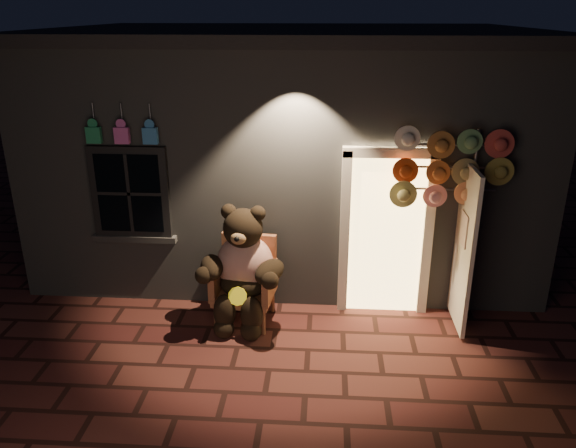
{
  "coord_description": "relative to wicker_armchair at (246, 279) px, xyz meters",
  "views": [
    {
      "loc": [
        0.57,
        -5.18,
        3.74
      ],
      "look_at": [
        0.14,
        1.0,
        1.35
      ],
      "focal_mm": 35.0,
      "sensor_mm": 36.0,
      "label": 1
    }
  ],
  "objects": [
    {
      "name": "wicker_armchair",
      "position": [
        0.0,
        0.0,
        0.0
      ],
      "size": [
        0.8,
        0.74,
        1.07
      ],
      "rotation": [
        0.0,
        0.0,
        -0.11
      ],
      "color": "brown",
      "rests_on": "ground"
    },
    {
      "name": "shop_building",
      "position": [
        0.4,
        2.86,
        1.2
      ],
      "size": [
        7.3,
        5.95,
        3.51
      ],
      "color": "slate",
      "rests_on": "ground"
    },
    {
      "name": "teddy_bear",
      "position": [
        -0.01,
        -0.14,
        0.22
      ],
      "size": [
        1.14,
        0.93,
        1.57
      ],
      "rotation": [
        0.0,
        0.0,
        -0.11
      ],
      "color": "#A92E12",
      "rests_on": "ground"
    },
    {
      "name": "ground",
      "position": [
        0.4,
        -1.13,
        -0.54
      ],
      "size": [
        60.0,
        60.0,
        0.0
      ],
      "primitive_type": "plane",
      "color": "#552720",
      "rests_on": "ground"
    },
    {
      "name": "hat_rack",
      "position": [
        2.41,
        0.15,
        1.45
      ],
      "size": [
        1.39,
        0.22,
        2.45
      ],
      "color": "#59595E",
      "rests_on": "ground"
    }
  ]
}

